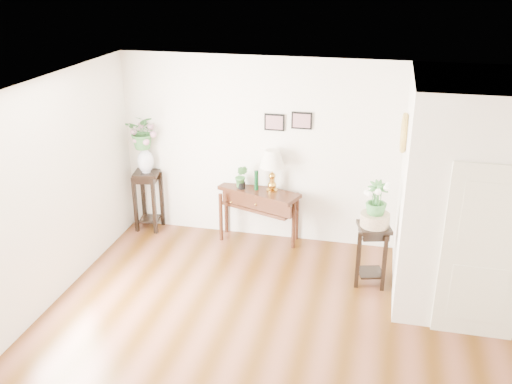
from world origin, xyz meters
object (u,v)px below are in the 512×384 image
(plant_stand_a, at_px, (149,200))
(plant_stand_b, at_px, (372,254))
(console_table, at_px, (259,215))
(table_lamp, at_px, (272,169))

(plant_stand_a, relative_size, plant_stand_b, 1.14)
(plant_stand_a, bearing_deg, plant_stand_b, -14.14)
(plant_stand_b, bearing_deg, plant_stand_a, 165.86)
(console_table, distance_m, plant_stand_a, 1.81)
(console_table, xyz_separation_m, plant_stand_b, (1.74, -0.89, 0.01))
(console_table, relative_size, plant_stand_b, 1.47)
(plant_stand_a, height_order, plant_stand_b, plant_stand_a)
(table_lamp, xyz_separation_m, plant_stand_b, (1.54, -0.89, -0.76))
(plant_stand_b, bearing_deg, table_lamp, 149.89)
(plant_stand_a, distance_m, plant_stand_b, 3.66)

